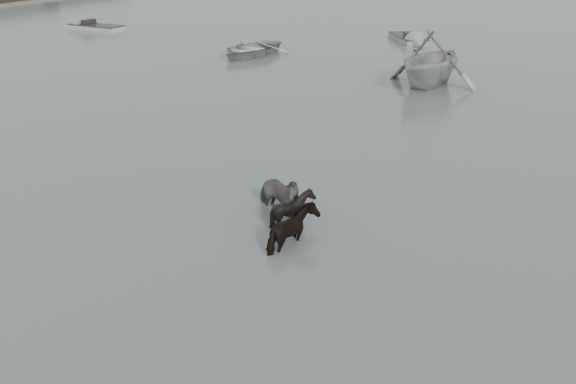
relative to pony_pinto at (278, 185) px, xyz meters
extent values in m
plane|color=#546360|center=(0.14, -2.18, -0.79)|extent=(140.00, 140.00, 0.00)
imported|color=black|center=(0.00, 0.00, 0.00)|extent=(2.05, 1.40, 1.59)
imported|color=black|center=(1.36, -1.66, -0.11)|extent=(1.51, 1.64, 1.38)
imported|color=black|center=(0.73, -0.49, -0.18)|extent=(1.31, 1.22, 1.22)
imported|color=beige|center=(-12.61, 19.62, -0.27)|extent=(3.91, 5.27, 1.05)
imported|color=#B0B3B1|center=(-0.53, 17.03, 0.66)|extent=(5.53, 6.17, 2.92)
camera|label=1|loc=(7.94, -14.57, 6.78)|focal=40.00mm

